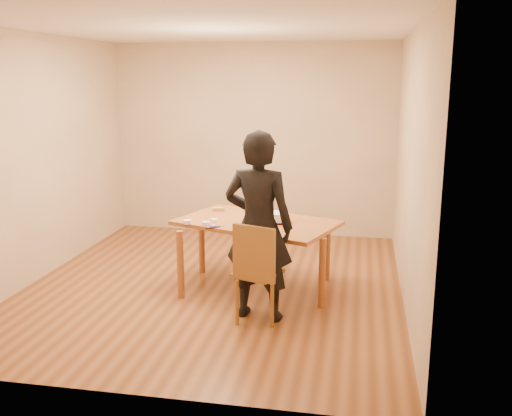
% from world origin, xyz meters
% --- Properties ---
extents(room_shell, '(4.00, 4.50, 2.70)m').
position_xyz_m(room_shell, '(0.00, 0.34, 1.35)').
color(room_shell, brown).
rests_on(room_shell, ground).
extents(dining_table, '(1.83, 1.44, 0.04)m').
position_xyz_m(dining_table, '(0.47, -0.01, 0.73)').
color(dining_table, brown).
rests_on(dining_table, floor).
extents(dining_chair, '(0.49, 0.49, 0.04)m').
position_xyz_m(dining_chair, '(0.62, -0.78, 0.45)').
color(dining_chair, brown).
rests_on(dining_chair, floor).
extents(cake_plate, '(0.26, 0.26, 0.02)m').
position_xyz_m(cake_plate, '(0.70, -0.02, 0.76)').
color(cake_plate, '#BA0C37').
rests_on(cake_plate, dining_table).
extents(cake, '(0.23, 0.23, 0.07)m').
position_xyz_m(cake, '(0.70, -0.02, 0.81)').
color(cake, white).
rests_on(cake, cake_plate).
extents(frosting_dome, '(0.22, 0.22, 0.03)m').
position_xyz_m(frosting_dome, '(0.70, -0.02, 0.85)').
color(frosting_dome, white).
rests_on(frosting_dome, cake).
extents(frosting_tub, '(0.09, 0.09, 0.08)m').
position_xyz_m(frosting_tub, '(0.44, -0.38, 0.79)').
color(frosting_tub, white).
rests_on(frosting_tub, dining_table).
extents(frosting_lid, '(0.09, 0.09, 0.01)m').
position_xyz_m(frosting_lid, '(0.09, -0.33, 0.75)').
color(frosting_lid, '#161794').
rests_on(frosting_lid, dining_table).
extents(frosting_dollop, '(0.04, 0.04, 0.02)m').
position_xyz_m(frosting_dollop, '(0.09, -0.33, 0.77)').
color(frosting_dollop, white).
rests_on(frosting_dollop, frosting_lid).
extents(ramekin_green, '(0.08, 0.08, 0.04)m').
position_xyz_m(ramekin_green, '(-0.01, -0.28, 0.77)').
color(ramekin_green, white).
rests_on(ramekin_green, dining_table).
extents(ramekin_yellow, '(0.07, 0.07, 0.04)m').
position_xyz_m(ramekin_yellow, '(0.05, -0.14, 0.77)').
color(ramekin_yellow, white).
rests_on(ramekin_yellow, dining_table).
extents(ramekin_multi, '(0.09, 0.09, 0.04)m').
position_xyz_m(ramekin_multi, '(-0.21, -0.26, 0.77)').
color(ramekin_multi, white).
rests_on(ramekin_multi, dining_table).
extents(candy_box_pink, '(0.14, 0.10, 0.02)m').
position_xyz_m(candy_box_pink, '(-0.04, 0.36, 0.76)').
color(candy_box_pink, '#DA337B').
rests_on(candy_box_pink, dining_table).
extents(candy_box_green, '(0.13, 0.08, 0.02)m').
position_xyz_m(candy_box_green, '(-0.04, 0.37, 0.78)').
color(candy_box_green, '#33931B').
rests_on(candy_box_green, candy_box_pink).
extents(spatula, '(0.14, 0.13, 0.01)m').
position_xyz_m(spatula, '(0.09, -0.38, 0.75)').
color(spatula, black).
rests_on(spatula, dining_table).
extents(person, '(0.69, 0.50, 1.77)m').
position_xyz_m(person, '(0.62, -0.74, 0.89)').
color(person, black).
rests_on(person, floor).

